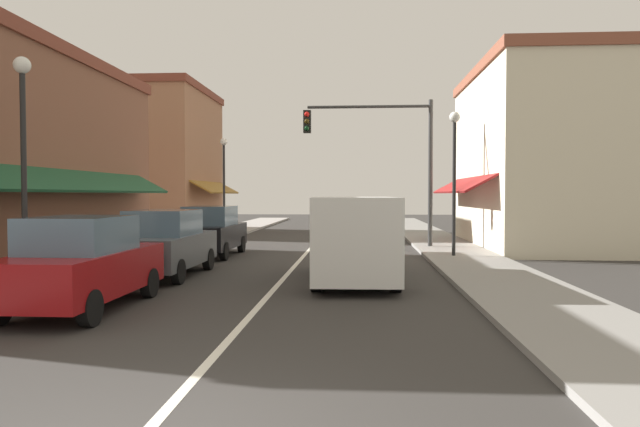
{
  "coord_description": "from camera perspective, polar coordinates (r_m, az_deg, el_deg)",
  "views": [
    {
      "loc": [
        1.94,
        -4.44,
        2.18
      ],
      "look_at": [
        0.6,
        15.5,
        1.52
      ],
      "focal_mm": 32.2,
      "sensor_mm": 36.0,
      "label": 1
    }
  ],
  "objects": [
    {
      "name": "parked_car_nearest_left",
      "position": [
        11.73,
        -22.6,
        -4.63
      ],
      "size": [
        1.78,
        4.1,
        1.77
      ],
      "rotation": [
        0.0,
        0.0,
        -0.0
      ],
      "color": "maroon",
      "rests_on": "ground"
    },
    {
      "name": "street_lamp_left_far",
      "position": [
        29.44,
        -9.53,
        4.17
      ],
      "size": [
        0.36,
        0.36,
        5.02
      ],
      "color": "black",
      "rests_on": "ground"
    },
    {
      "name": "street_lamp_left_near",
      "position": [
        13.84,
        -27.4,
        6.78
      ],
      "size": [
        0.36,
        0.36,
        5.11
      ],
      "color": "black",
      "rests_on": "ground"
    },
    {
      "name": "traffic_signal_mast_arm",
      "position": [
        23.17,
        6.67,
        6.53
      ],
      "size": [
        5.16,
        0.5,
        5.94
      ],
      "color": "#333333",
      "rests_on": "ground"
    },
    {
      "name": "parked_car_third_left",
      "position": [
        20.63,
        -10.78,
        -1.75
      ],
      "size": [
        1.81,
        4.11,
        1.77
      ],
      "rotation": [
        0.0,
        0.0,
        -0.01
      ],
      "color": "black",
      "rests_on": "ground"
    },
    {
      "name": "sidewalk_left",
      "position": [
        23.73,
        -14.46,
        -3.29
      ],
      "size": [
        2.6,
        56.0,
        0.12
      ],
      "primitive_type": "cube",
      "color": "#A39E99",
      "rests_on": "ground"
    },
    {
      "name": "sidewalk_right",
      "position": [
        22.82,
        12.83,
        -3.48
      ],
      "size": [
        2.6,
        56.0,
        0.12
      ],
      "primitive_type": "cube",
      "color": "gray",
      "rests_on": "ground"
    },
    {
      "name": "lane_center_stripe",
      "position": [
        22.63,
        -1.09,
        -3.62
      ],
      "size": [
        0.14,
        52.0,
        0.01
      ],
      "primitive_type": "cube",
      "color": "silver",
      "rests_on": "ground"
    },
    {
      "name": "parked_car_second_left",
      "position": [
        15.81,
        -15.15,
        -2.89
      ],
      "size": [
        1.81,
        4.12,
        1.77
      ],
      "rotation": [
        0.0,
        0.0,
        -0.01
      ],
      "color": "#4C5156",
      "rests_on": "ground"
    },
    {
      "name": "street_lamp_right_mid",
      "position": [
        19.86,
        13.21,
        5.15
      ],
      "size": [
        0.36,
        0.36,
        4.96
      ],
      "color": "black",
      "rests_on": "ground"
    },
    {
      "name": "ground_plane",
      "position": [
        22.63,
        -1.09,
        -3.63
      ],
      "size": [
        80.0,
        80.0,
        0.0
      ],
      "primitive_type": "plane",
      "color": "#33302D"
    },
    {
      "name": "storefront_right_block",
      "position": [
        25.63,
        21.12,
        5.24
      ],
      "size": [
        6.75,
        10.2,
        7.46
      ],
      "color": "beige",
      "rests_on": "ground"
    },
    {
      "name": "van_in_lane",
      "position": [
        14.4,
        3.43,
        -2.23
      ],
      "size": [
        2.11,
        5.23,
        2.12
      ],
      "rotation": [
        0.0,
        0.0,
        0.03
      ],
      "color": "silver",
      "rests_on": "ground"
    },
    {
      "name": "storefront_far_left",
      "position": [
        34.27,
        -14.72,
        5.12
      ],
      "size": [
        5.59,
        8.2,
        8.27
      ],
      "color": "#9E6B4C",
      "rests_on": "ground"
    }
  ]
}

